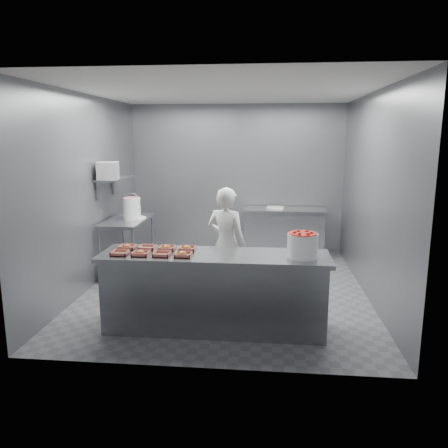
{
  "coord_description": "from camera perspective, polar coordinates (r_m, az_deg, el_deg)",
  "views": [
    {
      "loc": [
        0.58,
        -6.08,
        2.2
      ],
      "look_at": [
        -0.0,
        -0.2,
        1.01
      ],
      "focal_mm": 35.0,
      "sensor_mm": 36.0,
      "label": 1
    }
  ],
  "objects": [
    {
      "name": "wall_shelf",
      "position": [
        7.13,
        -14.1,
        5.77
      ],
      "size": [
        0.35,
        0.9,
        0.03
      ],
      "primitive_type": "cube",
      "color": "slate",
      "rests_on": "wall_left"
    },
    {
      "name": "back_counter",
      "position": [
        8.18,
        7.78,
        -1.09
      ],
      "size": [
        1.5,
        0.6,
        0.9
      ],
      "color": "slate",
      "rests_on": "ground"
    },
    {
      "name": "floor",
      "position": [
        6.5,
        0.21,
        -8.46
      ],
      "size": [
        4.5,
        4.5,
        0.0
      ],
      "primitive_type": "plane",
      "color": "#4C4C51",
      "rests_on": "ground"
    },
    {
      "name": "glaze_bucket",
      "position": [
        7.12,
        -11.94,
        2.08
      ],
      "size": [
        0.29,
        0.27,
        0.42
      ],
      "color": "white",
      "rests_on": "prep_table"
    },
    {
      "name": "tray_6",
      "position": [
        5.16,
        -7.44,
        -3.09
      ],
      "size": [
        0.19,
        0.18,
        0.06
      ],
      "color": "tan",
      "rests_on": "service_counter"
    },
    {
      "name": "tray_2",
      "position": [
        4.91,
        -8.1,
        -3.9
      ],
      "size": [
        0.19,
        0.18,
        0.04
      ],
      "color": "tan",
      "rests_on": "service_counter"
    },
    {
      "name": "ceiling",
      "position": [
        6.14,
        0.23,
        16.95
      ],
      "size": [
        4.5,
        4.5,
        0.0
      ],
      "primitive_type": "plane",
      "rotation": [
        3.14,
        0.0,
        0.0
      ],
      "color": "white",
      "rests_on": "wall_back"
    },
    {
      "name": "tray_7",
      "position": [
        5.11,
        -4.81,
        -3.18
      ],
      "size": [
        0.19,
        0.18,
        0.06
      ],
      "color": "tan",
      "rests_on": "service_counter"
    },
    {
      "name": "wall_left",
      "position": [
        6.66,
        -17.23,
        3.93
      ],
      "size": [
        0.04,
        4.5,
        2.8
      ],
      "primitive_type": "cube",
      "color": "slate",
      "rests_on": "ground"
    },
    {
      "name": "appliance",
      "position": [
        6.87,
        -14.92,
        6.75
      ],
      "size": [
        0.38,
        0.41,
        0.26
      ],
      "primitive_type": "cube",
      "rotation": [
        0.0,
        0.0,
        0.24
      ],
      "color": "gray",
      "rests_on": "wall_shelf"
    },
    {
      "name": "tray_4",
      "position": [
        5.29,
        -12.51,
        -2.92
      ],
      "size": [
        0.19,
        0.18,
        0.06
      ],
      "color": "tan",
      "rests_on": "service_counter"
    },
    {
      "name": "tray_3",
      "position": [
        4.86,
        -5.38,
        -3.96
      ],
      "size": [
        0.19,
        0.18,
        0.06
      ],
      "color": "tan",
      "rests_on": "service_counter"
    },
    {
      "name": "worker",
      "position": [
        5.91,
        0.3,
        -2.63
      ],
      "size": [
        0.66,
        0.55,
        1.55
      ],
      "primitive_type": "imported",
      "rotation": [
        0.0,
        0.0,
        2.77
      ],
      "color": "silver",
      "rests_on": "ground"
    },
    {
      "name": "tray_1",
      "position": [
        4.97,
        -10.83,
        -3.76
      ],
      "size": [
        0.19,
        0.18,
        0.06
      ],
      "color": "tan",
      "rests_on": "service_counter"
    },
    {
      "name": "tray_0",
      "position": [
        5.05,
        -13.41,
        -3.69
      ],
      "size": [
        0.19,
        0.18,
        0.04
      ],
      "color": "tan",
      "rests_on": "service_counter"
    },
    {
      "name": "prep_table",
      "position": [
        7.23,
        -12.47,
        -1.78
      ],
      "size": [
        0.6,
        1.2,
        0.9
      ],
      "color": "slate",
      "rests_on": "ground"
    },
    {
      "name": "tray_5",
      "position": [
        5.22,
        -9.97,
        -3.04
      ],
      "size": [
        0.19,
        0.18,
        0.04
      ],
      "color": "tan",
      "rests_on": "service_counter"
    },
    {
      "name": "rag",
      "position": [
        7.49,
        -12.45,
        1.15
      ],
      "size": [
        0.14,
        0.12,
        0.02
      ],
      "primitive_type": "cube",
      "rotation": [
        0.0,
        0.0,
        -0.03
      ],
      "color": "#CCB28C",
      "rests_on": "prep_table"
    },
    {
      "name": "paper_stack",
      "position": [
        8.09,
        6.74,
        2.15
      ],
      "size": [
        0.33,
        0.27,
        0.04
      ],
      "primitive_type": "cube",
      "rotation": [
        0.0,
        0.0,
        -0.16
      ],
      "color": "silver",
      "rests_on": "back_counter"
    },
    {
      "name": "service_counter",
      "position": [
        5.08,
        -1.26,
        -8.8
      ],
      "size": [
        2.6,
        0.7,
        0.9
      ],
      "color": "slate",
      "rests_on": "ground"
    },
    {
      "name": "wall_back",
      "position": [
        8.39,
        1.69,
        5.87
      ],
      "size": [
        4.0,
        0.04,
        2.8
      ],
      "primitive_type": "cube",
      "color": "slate",
      "rests_on": "ground"
    },
    {
      "name": "bucket_lid",
      "position": [
        7.17,
        -11.43,
        0.78
      ],
      "size": [
        0.41,
        0.41,
        0.03
      ],
      "primitive_type": "cylinder",
      "rotation": [
        0.0,
        0.0,
        -0.3
      ],
      "color": "white",
      "rests_on": "prep_table"
    },
    {
      "name": "wall_right",
      "position": [
        6.3,
        18.68,
        3.44
      ],
      "size": [
        0.04,
        4.5,
        2.8
      ],
      "primitive_type": "cube",
      "color": "slate",
      "rests_on": "ground"
    },
    {
      "name": "strawberry_tub",
      "position": [
        4.84,
        10.23,
        -2.64
      ],
      "size": [
        0.33,
        0.33,
        0.28
      ],
      "color": "white",
      "rests_on": "service_counter"
    }
  ]
}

